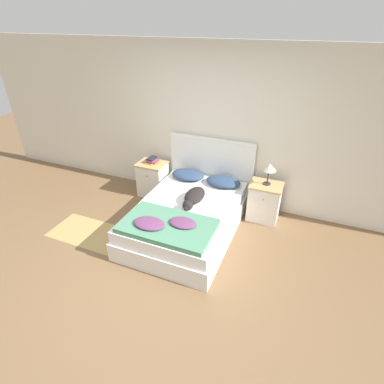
# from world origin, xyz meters

# --- Properties ---
(ground_plane) EXTENTS (16.00, 16.00, 0.00)m
(ground_plane) POSITION_xyz_m (0.00, 0.00, 0.00)
(ground_plane) COLOR brown
(wall_back) EXTENTS (9.00, 0.06, 2.55)m
(wall_back) POSITION_xyz_m (0.00, 2.13, 1.27)
(wall_back) COLOR silver
(wall_back) RESTS_ON ground_plane
(bed) EXTENTS (1.39, 2.02, 0.47)m
(bed) POSITION_xyz_m (0.01, 1.03, 0.23)
(bed) COLOR white
(bed) RESTS_ON ground_plane
(headboard) EXTENTS (1.47, 0.06, 1.13)m
(headboard) POSITION_xyz_m (0.01, 2.06, 0.59)
(headboard) COLOR white
(headboard) RESTS_ON ground_plane
(nightstand_left) EXTENTS (0.49, 0.40, 0.62)m
(nightstand_left) POSITION_xyz_m (-0.98, 1.79, 0.31)
(nightstand_left) COLOR silver
(nightstand_left) RESTS_ON ground_plane
(nightstand_right) EXTENTS (0.49, 0.40, 0.62)m
(nightstand_right) POSITION_xyz_m (1.00, 1.79, 0.31)
(nightstand_right) COLOR silver
(nightstand_right) RESTS_ON ground_plane
(pillow_left) EXTENTS (0.56, 0.38, 0.12)m
(pillow_left) POSITION_xyz_m (-0.30, 1.79, 0.53)
(pillow_left) COLOR navy
(pillow_left) RESTS_ON bed
(pillow_right) EXTENTS (0.56, 0.38, 0.12)m
(pillow_right) POSITION_xyz_m (0.32, 1.79, 0.53)
(pillow_right) COLOR navy
(pillow_right) RESTS_ON bed
(quilt) EXTENTS (1.19, 0.71, 0.12)m
(quilt) POSITION_xyz_m (0.00, 0.42, 0.51)
(quilt) COLOR #4C8466
(quilt) RESTS_ON bed
(dog) EXTENTS (0.27, 0.67, 0.17)m
(dog) POSITION_xyz_m (0.08, 1.15, 0.55)
(dog) COLOR black
(dog) RESTS_ON bed
(book_stack) EXTENTS (0.17, 0.23, 0.09)m
(book_stack) POSITION_xyz_m (-0.98, 1.81, 0.66)
(book_stack) COLOR gold
(book_stack) RESTS_ON nightstand_left
(table_lamp) EXTENTS (0.21, 0.21, 0.34)m
(table_lamp) POSITION_xyz_m (1.00, 1.80, 0.89)
(table_lamp) COLOR #2D2D33
(table_lamp) RESTS_ON nightstand_right
(rug) EXTENTS (1.17, 0.63, 0.00)m
(rug) POSITION_xyz_m (-1.32, 0.40, 0.00)
(rug) COLOR tan
(rug) RESTS_ON ground_plane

